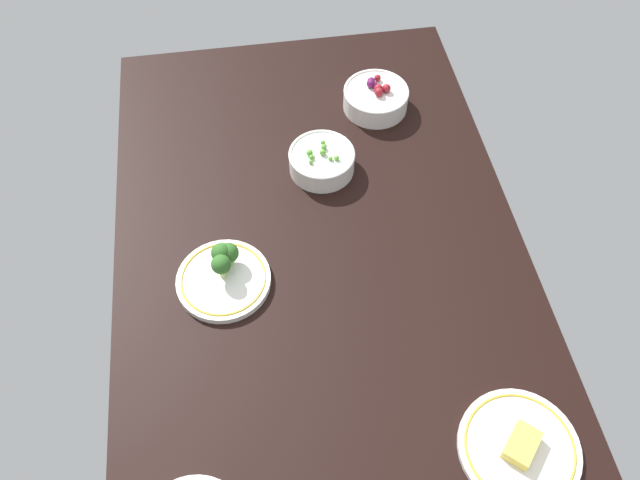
{
  "coord_description": "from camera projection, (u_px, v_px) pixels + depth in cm",
  "views": [
    {
      "loc": [
        -75.37,
        11.73,
        115.38
      ],
      "look_at": [
        0.0,
        0.0,
        6.0
      ],
      "focal_mm": 35.71,
      "sensor_mm": 36.0,
      "label": 1
    }
  ],
  "objects": [
    {
      "name": "plate_cheese",
      "position": [
        519.0,
        448.0,
        1.1
      ],
      "size": [
        21.22,
        21.22,
        3.8
      ],
      "color": "white",
      "rests_on": "dining_table"
    },
    {
      "name": "bowl_peas",
      "position": [
        322.0,
        160.0,
        1.45
      ],
      "size": [
        15.14,
        15.14,
        6.49
      ],
      "color": "white",
      "rests_on": "dining_table"
    },
    {
      "name": "plate_broccoli",
      "position": [
        224.0,
        275.0,
        1.28
      ],
      "size": [
        19.22,
        19.22,
        7.91
      ],
      "color": "white",
      "rests_on": "dining_table"
    },
    {
      "name": "bowl_berries",
      "position": [
        376.0,
        98.0,
        1.57
      ],
      "size": [
        16.03,
        16.03,
        7.28
      ],
      "color": "white",
      "rests_on": "dining_table"
    },
    {
      "name": "dining_table",
      "position": [
        320.0,
        251.0,
        1.37
      ],
      "size": [
        136.59,
        86.4,
        4.0
      ],
      "primitive_type": "cube",
      "color": "black",
      "rests_on": "ground"
    }
  ]
}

